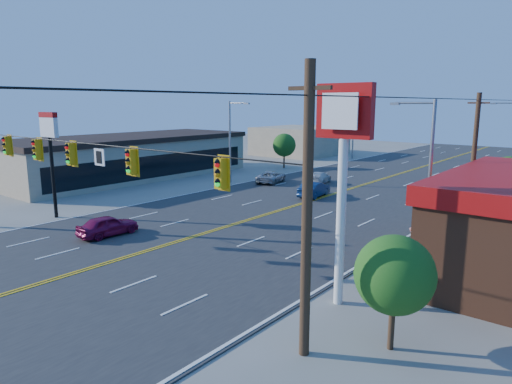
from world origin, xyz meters
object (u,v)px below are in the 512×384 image
Objects in this scene: pizza_hut_sign at (50,143)px; car_silver at (271,177)px; kfc_pylon at (343,151)px; signal_span at (84,167)px; car_white at (319,178)px; car_magenta at (108,226)px; car_blue at (314,190)px.

car_silver is (3.31, 20.38, -4.60)m from pizza_hut_sign.
kfc_pylon is at bearing 116.08° from car_silver.
car_silver is (-7.57, 24.38, -4.30)m from signal_span.
car_silver is (-18.69, 20.38, -5.46)m from kfc_pylon.
car_white is (7.20, 23.01, -4.61)m from pizza_hut_sign.
car_white is 4.69m from car_silver.
signal_span is at bearing -160.22° from kfc_pylon.
pizza_hut_sign is (-10.88, 4.00, 0.30)m from signal_span.
car_white is (0.33, 23.42, -0.04)m from car_magenta.
car_magenta is at bearing 74.46° from car_white.
car_blue reaches higher than car_silver.
kfc_pylon is 16.08m from car_magenta.
kfc_pylon is at bearing 19.78° from signal_span.
car_white is at bearing -162.46° from car_silver.
kfc_pylon is at bearing 0.00° from pizza_hut_sign.
car_magenta is 17.81m from car_blue.
kfc_pylon reaches higher than pizza_hut_sign.
pizza_hut_sign is at bearing 57.89° from car_white.
car_silver is at bearing 107.26° from signal_span.
pizza_hut_sign is 1.74× the size of car_white.
car_silver is at bearing 19.25° from car_white.
signal_span reaches higher than car_white.
car_magenta is at bearing -178.45° from kfc_pylon.
car_magenta is 23.42m from car_white.
car_silver is at bearing -33.32° from car_blue.
car_white is at bearing -88.01° from car_magenta.
car_magenta is 0.92× the size of car_blue.
signal_span is 21.50m from car_blue.
kfc_pylon reaches higher than car_magenta.
pizza_hut_sign is 1.90× the size of car_magenta.
signal_span is at bearing 140.96° from car_magenta.
car_magenta is (-15.13, -0.41, -5.43)m from kfc_pylon.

